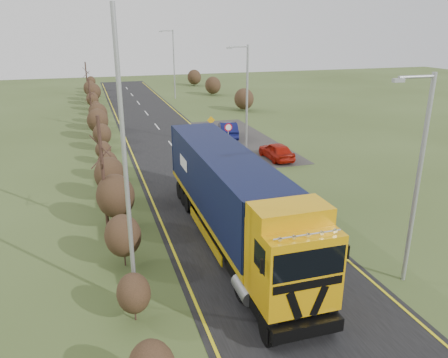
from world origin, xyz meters
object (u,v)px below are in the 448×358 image
at_px(car_blue_sedan, 228,130).
at_px(lorry, 232,195).
at_px(car_red_hatchback, 276,151).
at_px(streetlight_near, 417,174).
at_px(speed_sign, 228,132).

bearing_deg(car_blue_sedan, lorry, 84.37).
distance_m(lorry, car_blue_sedan, 21.67).
bearing_deg(lorry, car_red_hatchback, 57.73).
bearing_deg(car_blue_sedan, car_red_hatchback, 111.94).
bearing_deg(streetlight_near, car_blue_sedan, 88.30).
relative_size(lorry, car_red_hatchback, 3.97).
height_order(car_red_hatchback, car_blue_sedan, car_blue_sedan).
bearing_deg(car_red_hatchback, speed_sign, -50.98).
bearing_deg(car_blue_sedan, speed_sign, 84.33).
relative_size(car_red_hatchback, car_blue_sedan, 0.88).
bearing_deg(speed_sign, car_red_hatchback, -48.60).
height_order(lorry, streetlight_near, streetlight_near).
height_order(lorry, speed_sign, lorry).
bearing_deg(lorry, speed_sign, 72.71).
xyz_separation_m(car_red_hatchback, streetlight_near, (-2.20, -17.78, 4.00)).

